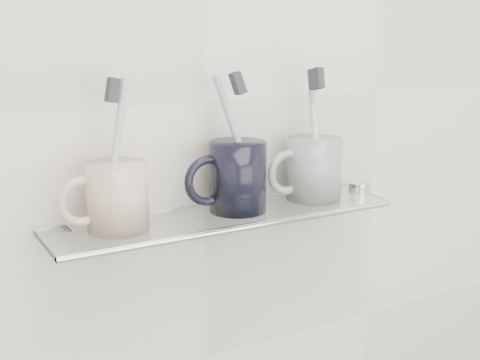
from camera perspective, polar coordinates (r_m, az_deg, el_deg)
wall_back at (r=0.96m, az=-3.12°, el=6.64°), size 2.50×0.00×2.50m
shelf_glass at (r=0.94m, az=-1.33°, el=-3.14°), size 0.50×0.12×0.01m
shelf_rail at (r=0.89m, az=0.35°, el=-4.07°), size 0.50×0.01×0.01m
bracket_left at (r=0.91m, az=-14.53°, el=-4.83°), size 0.02×0.03×0.02m
bracket_right at (r=1.09m, az=7.34°, el=-1.45°), size 0.02×0.03×0.02m
mug_left at (r=0.87m, az=-10.43°, el=-1.40°), size 0.10×0.10×0.09m
mug_left_handle at (r=0.86m, az=-13.31°, el=-1.78°), size 0.07×0.01×0.07m
toothbrush_left at (r=0.86m, az=-10.59°, el=2.23°), size 0.05×0.03×0.19m
bristles_left at (r=0.85m, az=-10.83°, el=7.54°), size 0.02×0.03×0.03m
mug_center at (r=0.94m, az=-0.19°, el=0.28°), size 0.10×0.10×0.10m
mug_center_handle at (r=0.92m, az=-2.72°, el=-0.05°), size 0.07×0.01×0.07m
toothbrush_center at (r=0.93m, az=-0.19°, el=3.35°), size 0.07×0.03×0.18m
bristles_center at (r=0.92m, az=-0.20°, el=8.27°), size 0.02×0.03×0.03m
mug_right at (r=1.01m, az=6.33°, el=0.95°), size 0.09×0.09×0.09m
mug_right_handle at (r=0.98m, az=4.07°, el=0.65°), size 0.07×0.01×0.07m
toothbrush_right at (r=1.00m, az=6.41°, el=4.00°), size 0.02×0.06×0.19m
bristles_right at (r=0.99m, az=6.54°, el=8.58°), size 0.02×0.03×0.04m
chrome_cap at (r=1.07m, az=10.14°, el=-0.57°), size 0.04×0.04×0.01m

